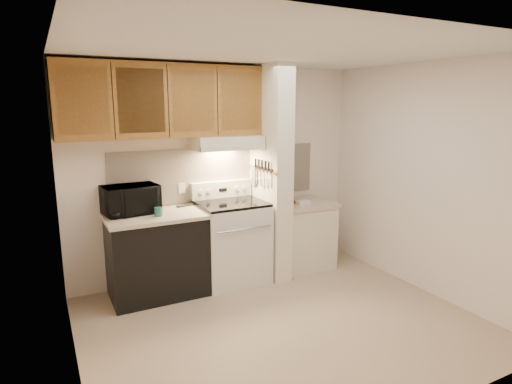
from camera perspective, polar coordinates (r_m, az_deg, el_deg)
floor at (r=4.29m, az=3.42°, el=-16.98°), size 3.60×3.60×0.00m
ceiling at (r=3.79m, az=3.90°, el=18.38°), size 3.60×3.60×0.00m
wall_back at (r=5.17m, az=-4.91°, el=2.65°), size 3.60×2.50×0.02m
wall_left at (r=3.33m, az=-24.05°, el=-3.34°), size 0.02×3.00×2.50m
wall_right at (r=5.01m, az=21.63°, el=1.57°), size 0.02×3.00×2.50m
backsplash at (r=5.17m, az=-4.86°, el=2.47°), size 2.60×0.02×0.63m
range_body at (r=5.05m, az=-3.25°, el=-6.77°), size 0.76×0.65×0.92m
oven_window at (r=4.77m, az=-1.69°, el=-7.39°), size 0.50×0.01×0.30m
oven_handle at (r=4.67m, az=-1.50°, el=-4.97°), size 0.65×0.02×0.02m
cooktop at (r=4.92m, az=-3.32°, el=-1.52°), size 0.74×0.64×0.03m
range_backguard at (r=5.15m, az=-4.62°, el=0.37°), size 0.76×0.08×0.20m
range_display at (r=5.12m, az=-4.44°, el=0.29°), size 0.10×0.01×0.04m
range_knob_left_outer at (r=5.01m, az=-7.37°, el=-0.01°), size 0.05×0.02×0.05m
range_knob_left_inner at (r=5.05m, az=-6.31°, el=0.09°), size 0.05×0.02×0.05m
range_knob_right_inner at (r=5.19m, az=-2.59°, el=0.46°), size 0.05×0.02×0.05m
range_knob_right_outer at (r=5.23m, az=-1.60°, el=0.56°), size 0.05×0.02×0.05m
dishwasher_front at (r=4.80m, az=-13.04°, el=-8.38°), size 1.00×0.63×0.87m
left_countertop at (r=4.67m, az=-13.29°, el=-3.12°), size 1.04×0.67×0.04m
spoon_rest at (r=4.95m, az=-9.39°, el=-1.79°), size 0.21×0.10×0.01m
teal_jar at (r=4.56m, az=-12.90°, el=-2.60°), size 0.09×0.09×0.09m
outlet at (r=5.02m, az=-9.85°, el=0.50°), size 0.08×0.01×0.12m
microwave at (r=4.72m, az=-16.40°, el=-0.96°), size 0.60×0.45×0.31m
partition_pillar at (r=5.08m, az=1.93°, el=2.53°), size 0.22×0.70×2.50m
pillar_trim at (r=5.02m, az=0.78°, el=3.00°), size 0.01×0.70×0.04m
knife_strip at (r=4.97m, az=0.99°, el=3.14°), size 0.02×0.42×0.04m
knife_blade_a at (r=4.84m, az=1.76°, el=1.71°), size 0.01×0.03×0.16m
knife_handle_a at (r=4.83m, az=1.71°, el=3.49°), size 0.02×0.02×0.10m
knife_blade_b at (r=4.91m, az=1.29°, el=1.74°), size 0.01×0.04×0.18m
knife_handle_b at (r=4.89m, az=1.31°, el=3.59°), size 0.02×0.02×0.10m
knife_blade_c at (r=4.99m, az=0.84°, el=1.78°), size 0.01×0.04×0.20m
knife_handle_c at (r=4.96m, az=0.82°, el=3.72°), size 0.02×0.02×0.10m
knife_blade_d at (r=5.06m, az=0.38°, el=2.15°), size 0.01×0.04×0.16m
knife_handle_d at (r=5.03m, az=0.40°, el=3.83°), size 0.02×0.02×0.10m
knife_blade_e at (r=5.12m, az=0.02°, el=2.15°), size 0.01×0.04×0.18m
knife_handle_e at (r=5.11m, az=-0.05°, el=3.94°), size 0.02×0.02×0.10m
oven_mitt at (r=5.18m, az=-0.27°, el=2.16°), size 0.03×0.09×0.22m
right_cab_base at (r=5.51m, az=6.07°, el=-5.85°), size 0.70×0.60×0.81m
right_countertop at (r=5.40m, az=6.17°, el=-1.54°), size 0.74×0.64×0.04m
red_folder at (r=5.38m, az=3.99°, el=-1.27°), size 0.25×0.33×0.01m
white_box at (r=5.28m, az=6.32°, el=-1.38°), size 0.16×0.11×0.04m
range_hood at (r=4.93m, az=-4.01°, el=6.62°), size 0.78×0.44×0.15m
hood_lip at (r=4.74m, az=-2.99°, el=5.89°), size 0.78×0.04×0.06m
upper_cabinets at (r=4.72m, az=-12.18°, el=11.76°), size 2.18×0.33×0.77m
cab_door_a at (r=4.42m, az=-22.09°, el=11.22°), size 0.46×0.01×0.63m
cab_gap_a at (r=4.45m, az=-18.53°, el=11.46°), size 0.01×0.01×0.73m
cab_door_b at (r=4.50m, az=-15.05°, el=11.65°), size 0.46×0.01×0.63m
cab_gap_b at (r=4.57m, az=-11.64°, el=11.80°), size 0.01×0.01×0.73m
cab_door_c at (r=4.65m, az=-8.34°, el=11.90°), size 0.46×0.01×0.63m
cab_gap_c at (r=4.75m, az=-5.16°, el=11.97°), size 0.01×0.01×0.73m
cab_door_d at (r=4.86m, az=-2.12°, el=12.00°), size 0.46×0.01×0.63m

